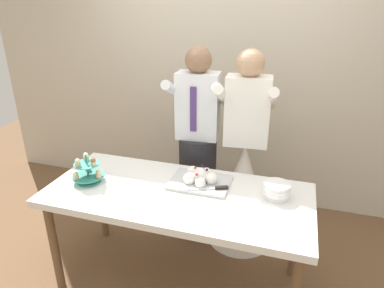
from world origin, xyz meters
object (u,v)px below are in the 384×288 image
dessert_table (177,201)px  cupcake_stand (88,172)px  plate_stack (277,190)px  person_bride (243,181)px  person_groom (198,156)px  main_cake_tray (200,179)px

dessert_table → cupcake_stand: size_ratio=7.83×
plate_stack → dessert_table: bearing=-168.1°
person_bride → cupcake_stand: bearing=-145.7°
plate_stack → person_bride: bearing=120.2°
plate_stack → person_groom: bearing=143.1°
dessert_table → plate_stack: plate_stack is taller
person_groom → dessert_table: bearing=-85.7°
main_cake_tray → person_bride: person_bride is taller
cupcake_stand → main_cake_tray: (0.77, 0.20, -0.04)m
main_cake_tray → person_bride: size_ratio=0.26×
cupcake_stand → person_bride: 1.25m
cupcake_stand → person_bride: bearing=34.3°
dessert_table → person_bride: 0.74m
cupcake_stand → person_groom: person_groom is taller
dessert_table → person_groom: bearing=94.3°
cupcake_stand → person_groom: bearing=49.4°
main_cake_tray → person_groom: person_groom is taller
person_bride → plate_stack: bearing=-59.8°
dessert_table → person_groom: 0.66m
plate_stack → person_bride: size_ratio=0.11×
person_bride → person_groom: bearing=177.2°
dessert_table → plate_stack: (0.65, 0.14, 0.12)m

